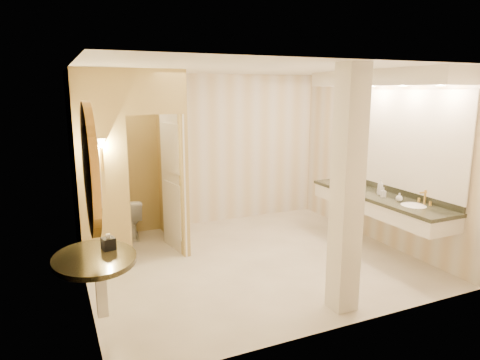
% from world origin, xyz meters
% --- Properties ---
extents(floor, '(4.50, 4.50, 0.00)m').
position_xyz_m(floor, '(0.00, 0.00, 0.00)').
color(floor, '#EFE3CE').
rests_on(floor, ground).
extents(ceiling, '(4.50, 4.50, 0.00)m').
position_xyz_m(ceiling, '(0.00, 0.00, 2.70)').
color(ceiling, white).
rests_on(ceiling, wall_back).
extents(wall_back, '(4.50, 0.02, 2.70)m').
position_xyz_m(wall_back, '(0.00, 2.00, 1.35)').
color(wall_back, beige).
rests_on(wall_back, floor).
extents(wall_front, '(4.50, 0.02, 2.70)m').
position_xyz_m(wall_front, '(0.00, -2.00, 1.35)').
color(wall_front, beige).
rests_on(wall_front, floor).
extents(wall_left, '(0.02, 4.00, 2.70)m').
position_xyz_m(wall_left, '(-2.25, 0.00, 1.35)').
color(wall_left, beige).
rests_on(wall_left, floor).
extents(wall_right, '(0.02, 4.00, 2.70)m').
position_xyz_m(wall_right, '(2.25, 0.00, 1.35)').
color(wall_right, beige).
rests_on(wall_right, floor).
extents(toilet_closet, '(1.50, 1.55, 2.70)m').
position_xyz_m(toilet_closet, '(-1.11, 0.97, 1.39)').
color(toilet_closet, tan).
rests_on(toilet_closet, floor).
extents(wall_sconce, '(0.14, 0.14, 0.42)m').
position_xyz_m(wall_sconce, '(-1.93, 0.43, 1.73)').
color(wall_sconce, gold).
rests_on(wall_sconce, toilet_closet).
extents(vanity, '(0.75, 2.70, 2.09)m').
position_xyz_m(vanity, '(1.98, -0.40, 1.63)').
color(vanity, white).
rests_on(vanity, floor).
extents(console_shelf, '(0.97, 0.97, 1.93)m').
position_xyz_m(console_shelf, '(-2.21, -1.20, 1.34)').
color(console_shelf, black).
rests_on(console_shelf, floor).
extents(pillar, '(0.27, 0.27, 2.70)m').
position_xyz_m(pillar, '(0.35, -1.65, 1.35)').
color(pillar, white).
rests_on(pillar, floor).
extents(tissue_box, '(0.14, 0.14, 0.12)m').
position_xyz_m(tissue_box, '(-2.08, -1.07, 0.93)').
color(tissue_box, black).
rests_on(tissue_box, console_shelf).
extents(toilet, '(0.45, 0.70, 0.67)m').
position_xyz_m(toilet, '(-1.40, 1.71, 0.33)').
color(toilet, white).
rests_on(toilet, floor).
extents(soap_bottle_a, '(0.08, 0.08, 0.14)m').
position_xyz_m(soap_bottle_a, '(1.90, -0.54, 0.95)').
color(soap_bottle_a, beige).
rests_on(soap_bottle_a, vanity).
extents(soap_bottle_b, '(0.11, 0.11, 0.12)m').
position_xyz_m(soap_bottle_b, '(1.93, -0.83, 0.94)').
color(soap_bottle_b, silver).
rests_on(soap_bottle_b, vanity).
extents(soap_bottle_c, '(0.11, 0.11, 0.24)m').
position_xyz_m(soap_bottle_c, '(1.96, -0.41, 0.99)').
color(soap_bottle_c, '#C6B28C').
rests_on(soap_bottle_c, vanity).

